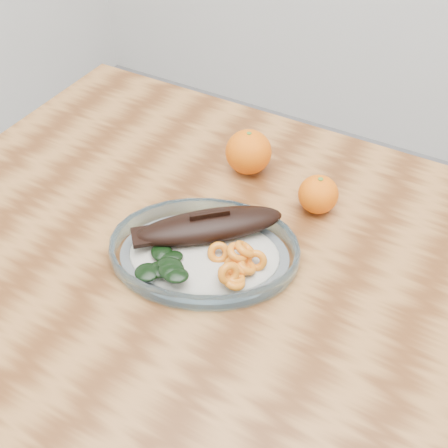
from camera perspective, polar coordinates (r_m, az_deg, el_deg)
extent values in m
cube|color=brown|center=(0.82, 4.11, -6.87)|extent=(1.20, 0.80, 0.04)
cylinder|color=brown|center=(1.50, -9.65, 0.76)|extent=(0.06, 0.06, 0.71)
ellipsoid|color=white|center=(0.83, -2.00, -3.22)|extent=(0.60, 0.53, 0.01)
torus|color=#97CAE9|center=(0.82, -2.02, -2.74)|extent=(0.66, 0.66, 0.03)
ellipsoid|color=white|center=(0.82, -2.03, -2.36)|extent=(0.53, 0.46, 0.02)
ellipsoid|color=black|center=(0.82, -1.45, 0.62)|extent=(0.21, 0.20, 0.04)
ellipsoid|color=black|center=(0.83, -1.44, 0.28)|extent=(0.18, 0.17, 0.02)
cube|color=black|center=(0.82, -8.04, -0.43)|extent=(0.06, 0.06, 0.01)
cube|color=black|center=(0.81, -1.47, 1.49)|extent=(0.05, 0.04, 0.02)
torus|color=orange|center=(0.76, 1.04, -5.05)|extent=(0.05, 0.05, 0.02)
torus|color=orange|center=(0.78, 1.10, -3.55)|extent=(0.03, 0.03, 0.03)
torus|color=orange|center=(0.78, 1.70, -3.55)|extent=(0.05, 0.05, 0.03)
torus|color=orange|center=(0.78, 2.26, -3.47)|extent=(0.04, 0.04, 0.03)
torus|color=orange|center=(0.77, 0.45, -4.41)|extent=(0.04, 0.05, 0.03)
torus|color=orange|center=(0.79, -0.55, -2.17)|extent=(0.05, 0.04, 0.04)
torus|color=orange|center=(0.79, 3.29, -2.95)|extent=(0.04, 0.03, 0.04)
torus|color=orange|center=(0.76, 1.04, -4.66)|extent=(0.04, 0.04, 0.02)
torus|color=orange|center=(0.78, 2.14, -1.76)|extent=(0.04, 0.04, 0.04)
torus|color=orange|center=(0.78, 1.39, -2.08)|extent=(0.05, 0.05, 0.03)
torus|color=orange|center=(0.75, 0.48, -4.26)|extent=(0.04, 0.04, 0.04)
ellipsoid|color=black|center=(0.78, -6.57, -3.84)|extent=(0.04, 0.04, 0.01)
ellipsoid|color=black|center=(0.80, -6.44, -2.07)|extent=(0.05, 0.05, 0.01)
ellipsoid|color=black|center=(0.78, -7.91, -4.09)|extent=(0.05, 0.05, 0.01)
ellipsoid|color=black|center=(0.79, -5.51, -2.63)|extent=(0.04, 0.04, 0.01)
ellipsoid|color=black|center=(0.77, -5.58, -3.37)|extent=(0.04, 0.04, 0.01)
ellipsoid|color=black|center=(0.77, -5.46, -3.83)|extent=(0.04, 0.04, 0.01)
ellipsoid|color=black|center=(0.76, -4.98, -4.40)|extent=(0.04, 0.04, 0.01)
sphere|color=#FF3E05|center=(0.96, 2.50, 7.33)|extent=(0.08, 0.08, 0.08)
sphere|color=#FF3E05|center=(0.90, 9.56, 2.99)|extent=(0.06, 0.06, 0.06)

